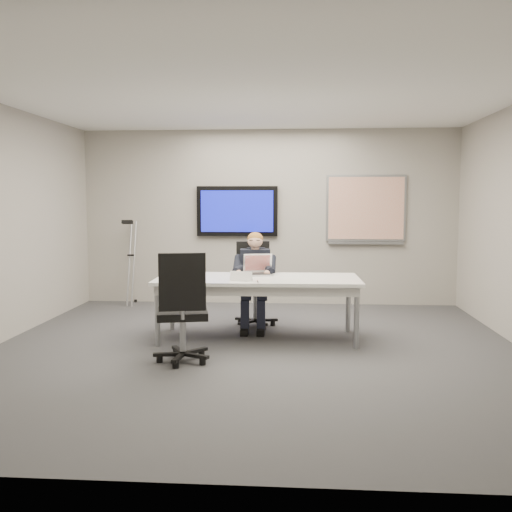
# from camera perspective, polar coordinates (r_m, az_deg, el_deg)

# --- Properties ---
(floor) EXTENTS (6.00, 6.00, 0.02)m
(floor) POSITION_cam_1_polar(r_m,az_deg,el_deg) (6.42, -0.16, -9.50)
(floor) COLOR #343437
(floor) RESTS_ON ground
(ceiling) EXTENTS (6.00, 6.00, 0.02)m
(ceiling) POSITION_cam_1_polar(r_m,az_deg,el_deg) (6.30, -0.16, 15.90)
(ceiling) COLOR white
(ceiling) RESTS_ON wall_back
(wall_back) EXTENTS (6.00, 0.02, 2.80)m
(wall_back) POSITION_cam_1_polar(r_m,az_deg,el_deg) (9.20, 1.25, 3.88)
(wall_back) COLOR #A49D94
(wall_back) RESTS_ON ground
(wall_front) EXTENTS (6.00, 0.02, 2.80)m
(wall_front) POSITION_cam_1_polar(r_m,az_deg,el_deg) (3.23, -4.17, 0.79)
(wall_front) COLOR #A49D94
(wall_front) RESTS_ON ground
(conference_table) EXTENTS (2.45, 1.07, 0.75)m
(conference_table) POSITION_cam_1_polar(r_m,az_deg,el_deg) (6.86, 0.19, -2.88)
(conference_table) COLOR white
(conference_table) RESTS_ON ground
(tv_display) EXTENTS (1.30, 0.09, 0.80)m
(tv_display) POSITION_cam_1_polar(r_m,az_deg,el_deg) (9.18, -1.90, 4.50)
(tv_display) COLOR black
(tv_display) RESTS_ON wall_back
(whiteboard) EXTENTS (1.25, 0.08, 1.10)m
(whiteboard) POSITION_cam_1_polar(r_m,az_deg,el_deg) (9.22, 10.94, 4.60)
(whiteboard) COLOR #93969B
(whiteboard) RESTS_ON wall_back
(office_chair_far) EXTENTS (0.64, 0.64, 1.12)m
(office_chair_far) POSITION_cam_1_polar(r_m,az_deg,el_deg) (7.62, -0.11, -4.40)
(office_chair_far) COLOR black
(office_chair_far) RESTS_ON ground
(office_chair_near) EXTENTS (0.65, 0.65, 1.16)m
(office_chair_near) POSITION_cam_1_polar(r_m,az_deg,el_deg) (5.94, -7.33, -7.21)
(office_chair_near) COLOR black
(office_chair_near) RESTS_ON ground
(seated_person) EXTENTS (0.40, 0.69, 1.26)m
(seated_person) POSITION_cam_1_polar(r_m,az_deg,el_deg) (7.35, -0.17, -3.52)
(seated_person) COLOR #212437
(seated_person) RESTS_ON office_chair_far
(crutch) EXTENTS (0.20, 0.80, 1.47)m
(crutch) POSITION_cam_1_polar(r_m,az_deg,el_deg) (9.36, -12.34, -0.51)
(crutch) COLOR #9EA0A5
(crutch) RESTS_ON ground
(laptop) EXTENTS (0.41, 0.41, 0.26)m
(laptop) POSITION_cam_1_polar(r_m,az_deg,el_deg) (7.10, 0.11, -1.37)
(laptop) COLOR silver
(laptop) RESTS_ON conference_table
(name_tent) EXTENTS (0.28, 0.15, 0.11)m
(name_tent) POSITION_cam_1_polar(r_m,az_deg,el_deg) (6.58, -1.50, -2.01)
(name_tent) COLOR white
(name_tent) RESTS_ON conference_table
(pen) EXTENTS (0.03, 0.14, 0.01)m
(pen) POSITION_cam_1_polar(r_m,az_deg,el_deg) (6.48, 0.17, -2.56)
(pen) COLOR black
(pen) RESTS_ON conference_table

